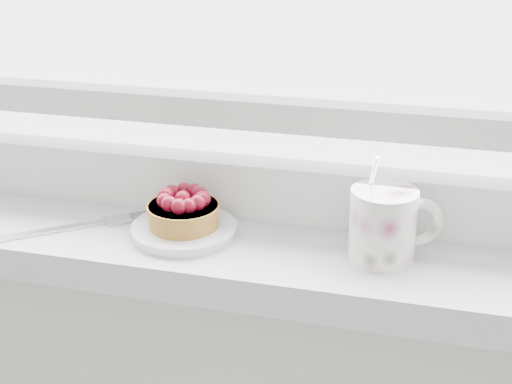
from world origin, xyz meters
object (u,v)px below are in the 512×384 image
(floral_mug, at_px, (385,223))
(fork, at_px, (74,227))
(saucer, at_px, (184,230))
(raspberry_tart, at_px, (184,209))

(floral_mug, height_order, fork, floral_mug)
(saucer, xyz_separation_m, raspberry_tart, (0.00, 0.00, 0.03))
(saucer, bearing_deg, raspberry_tart, 88.73)
(raspberry_tart, xyz_separation_m, fork, (-0.13, -0.02, -0.03))
(floral_mug, distance_m, fork, 0.37)
(fork, bearing_deg, floral_mug, 2.75)
(saucer, bearing_deg, fork, -172.72)
(raspberry_tart, xyz_separation_m, floral_mug, (0.23, -0.00, 0.01))
(saucer, distance_m, raspberry_tart, 0.03)
(saucer, xyz_separation_m, fork, (-0.13, -0.02, -0.00))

